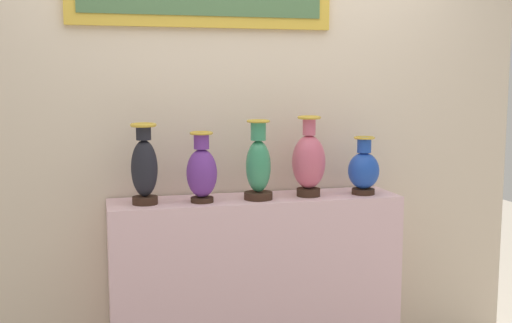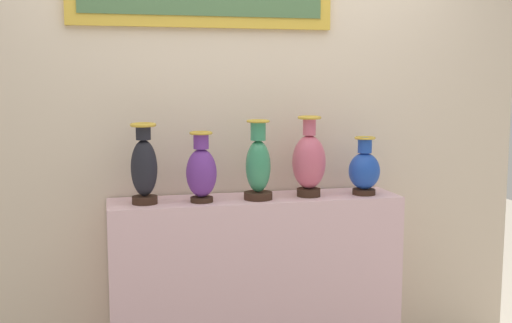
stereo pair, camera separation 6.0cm
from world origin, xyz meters
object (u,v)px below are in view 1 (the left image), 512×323
(vase_jade, at_px, (259,165))
(vase_violet, at_px, (202,171))
(vase_onyx, at_px, (144,167))
(vase_rose, at_px, (309,161))
(vase_sapphire, at_px, (364,170))

(vase_jade, bearing_deg, vase_violet, -179.46)
(vase_violet, bearing_deg, vase_onyx, 175.79)
(vase_violet, height_order, vase_rose, vase_rose)
(vase_violet, relative_size, vase_rose, 0.84)
(vase_jade, bearing_deg, vase_rose, 4.08)
(vase_onyx, distance_m, vase_jade, 0.59)
(vase_onyx, height_order, vase_rose, vase_rose)
(vase_violet, xyz_separation_m, vase_sapphire, (0.89, 0.00, -0.02))
(vase_onyx, distance_m, vase_sapphire, 1.18)
(vase_violet, xyz_separation_m, vase_rose, (0.58, 0.02, 0.03))
(vase_sapphire, bearing_deg, vase_jade, 179.93)
(vase_violet, bearing_deg, vase_sapphire, 0.14)
(vase_onyx, xyz_separation_m, vase_jade, (0.59, -0.02, -0.01))
(vase_sapphire, bearing_deg, vase_violet, -179.86)
(vase_onyx, relative_size, vase_jade, 0.98)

